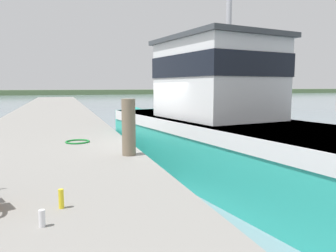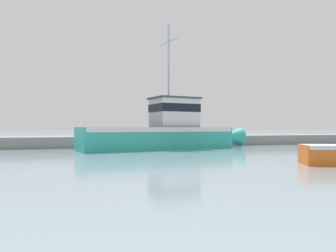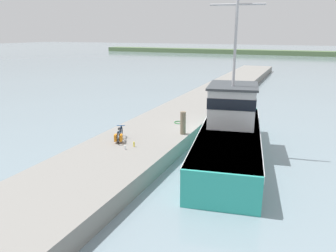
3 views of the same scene
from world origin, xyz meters
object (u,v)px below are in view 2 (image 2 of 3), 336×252
object	(u,v)px
mooring_post	(156,128)
fishing_boat_main	(165,131)
bicycle_touring	(119,132)
water_bottle_on_curb	(115,135)
water_bottle_by_bike	(108,135)

from	to	relation	value
mooring_post	fishing_boat_main	bearing A→B (deg)	-0.11
bicycle_touring	water_bottle_on_curb	bearing A→B (deg)	-44.50
fishing_boat_main	mooring_post	distance (m)	2.70
mooring_post	water_bottle_by_bike	size ratio (longest dim) A/B	6.55
mooring_post	water_bottle_on_curb	distance (m)	3.38
mooring_post	water_bottle_by_bike	world-z (taller)	mooring_post
water_bottle_on_curb	fishing_boat_main	bearing A→B (deg)	35.34
fishing_boat_main	water_bottle_by_bike	bearing A→B (deg)	-151.28
fishing_boat_main	water_bottle_on_curb	world-z (taller)	fishing_boat_main
fishing_boat_main	water_bottle_on_curb	xyz separation A→B (m)	(-4.19, -2.97, -0.34)
mooring_post	bicycle_touring	bearing A→B (deg)	-136.50
bicycle_touring	mooring_post	xyz separation A→B (m)	(2.64, 2.51, 0.33)
water_bottle_on_curb	bicycle_touring	bearing A→B (deg)	157.46
fishing_boat_main	water_bottle_by_bike	distance (m)	5.64
bicycle_touring	water_bottle_on_curb	size ratio (longest dim) A/B	6.04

